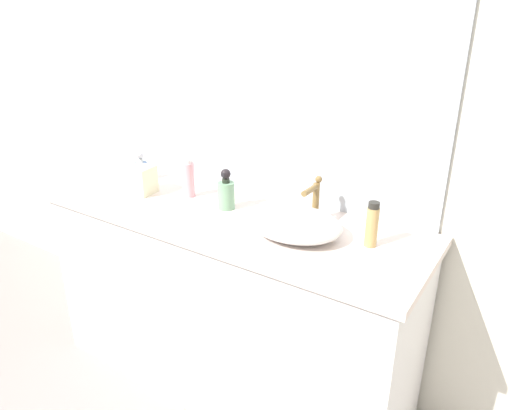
{
  "coord_description": "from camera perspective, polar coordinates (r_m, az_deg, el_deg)",
  "views": [
    {
      "loc": [
        1.03,
        -1.01,
        1.64
      ],
      "look_at": [
        0.1,
        0.38,
        0.96
      ],
      "focal_mm": 32.32,
      "sensor_mm": 36.0,
      "label": 1
    }
  ],
  "objects": [
    {
      "name": "tissue_box",
      "position": [
        2.2,
        -14.09,
        3.2
      ],
      "size": [
        0.13,
        0.13,
        0.17
      ],
      "color": "beige",
      "rests_on": "vanity_counter"
    },
    {
      "name": "spray_can",
      "position": [
        1.68,
        14.16,
        -2.39
      ],
      "size": [
        0.04,
        0.04,
        0.17
      ],
      "color": "tan",
      "rests_on": "vanity_counter"
    },
    {
      "name": "faucet",
      "position": [
        1.84,
        7.24,
        1.13
      ],
      "size": [
        0.03,
        0.14,
        0.18
      ],
      "color": "olive",
      "rests_on": "vanity_counter"
    },
    {
      "name": "soap_dispenser",
      "position": [
        2.39,
        -14.03,
        4.4
      ],
      "size": [
        0.06,
        0.06,
        0.14
      ],
      "color": "#4B6692",
      "rests_on": "vanity_counter"
    },
    {
      "name": "sink_basin",
      "position": [
        1.73,
        4.73,
        -2.28
      ],
      "size": [
        0.37,
        0.29,
        0.1
      ],
      "primitive_type": "ellipsoid",
      "color": "silver",
      "rests_on": "vanity_counter"
    },
    {
      "name": "vanity_counter",
      "position": [
        2.15,
        -3.68,
        -11.73
      ],
      "size": [
        1.71,
        0.58,
        0.88
      ],
      "color": "silver",
      "rests_on": "ground"
    },
    {
      "name": "lotion_bottle",
      "position": [
        2.11,
        -8.34,
        3.22
      ],
      "size": [
        0.05,
        0.05,
        0.17
      ],
      "color": "pink",
      "rests_on": "vanity_counter"
    },
    {
      "name": "wall_mirror_panel",
      "position": [
        2.05,
        0.72,
        13.91
      ],
      "size": [
        1.61,
        0.01,
        0.93
      ],
      "primitive_type": "cube",
      "color": "#B2BCC6",
      "rests_on": "vanity_counter"
    },
    {
      "name": "perfume_bottle",
      "position": [
        1.96,
        -3.72,
        1.53
      ],
      "size": [
        0.07,
        0.07,
        0.18
      ],
      "color": "#75A37D",
      "rests_on": "vanity_counter"
    },
    {
      "name": "bathroom_wall_rear",
      "position": [
        2.05,
        3.03,
        12.59
      ],
      "size": [
        6.0,
        0.06,
        2.6
      ],
      "primitive_type": "cube",
      "color": "silver",
      "rests_on": "ground"
    }
  ]
}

